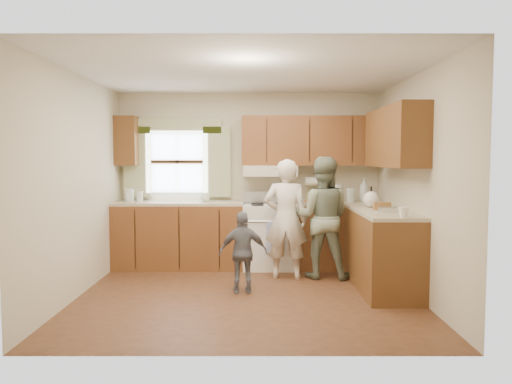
{
  "coord_description": "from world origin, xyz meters",
  "views": [
    {
      "loc": [
        0.1,
        -5.58,
        1.57
      ],
      "look_at": [
        0.1,
        0.4,
        1.15
      ],
      "focal_mm": 35.0,
      "sensor_mm": 36.0,
      "label": 1
    }
  ],
  "objects_px": {
    "woman_left": "(286,219)",
    "child": "(243,252)",
    "woman_right": "(322,217)",
    "stove": "(270,235)"
  },
  "relations": [
    {
      "from": "woman_left",
      "to": "woman_right",
      "type": "height_order",
      "value": "woman_right"
    },
    {
      "from": "child",
      "to": "stove",
      "type": "bearing_deg",
      "value": -109.53
    },
    {
      "from": "woman_left",
      "to": "woman_right",
      "type": "bearing_deg",
      "value": -168.45
    },
    {
      "from": "woman_left",
      "to": "woman_right",
      "type": "relative_size",
      "value": 0.98
    },
    {
      "from": "woman_left",
      "to": "child",
      "type": "distance_m",
      "value": 0.94
    },
    {
      "from": "woman_right",
      "to": "child",
      "type": "height_order",
      "value": "woman_right"
    },
    {
      "from": "stove",
      "to": "child",
      "type": "distance_m",
      "value": 1.38
    },
    {
      "from": "woman_left",
      "to": "child",
      "type": "xyz_separation_m",
      "value": [
        -0.53,
        -0.71,
        -0.3
      ]
    },
    {
      "from": "stove",
      "to": "woman_left",
      "type": "xyz_separation_m",
      "value": [
        0.18,
        -0.62,
        0.31
      ]
    },
    {
      "from": "woman_left",
      "to": "woman_right",
      "type": "distance_m",
      "value": 0.47
    }
  ]
}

